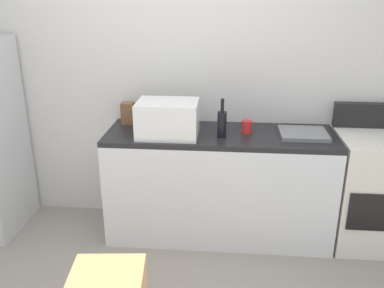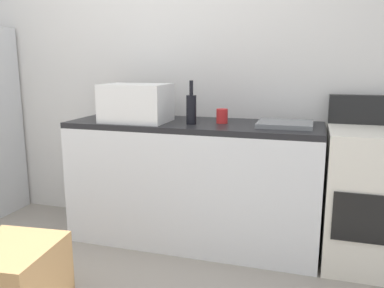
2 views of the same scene
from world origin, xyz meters
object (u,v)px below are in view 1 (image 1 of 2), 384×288
(stove_oven, at_px, (372,189))
(microwave, at_px, (168,119))
(wine_bottle, at_px, (222,123))
(coffee_mug, at_px, (247,127))
(knife_block, at_px, (128,113))

(stove_oven, xyz_separation_m, microwave, (-1.62, -0.10, 0.57))
(wine_bottle, bearing_deg, coffee_mug, 29.79)
(knife_block, bearing_deg, wine_bottle, -18.98)
(stove_oven, distance_m, wine_bottle, 1.33)
(stove_oven, relative_size, wine_bottle, 3.67)
(stove_oven, distance_m, coffee_mug, 1.13)
(stove_oven, relative_size, coffee_mug, 11.00)
(stove_oven, distance_m, microwave, 1.72)
(stove_oven, bearing_deg, knife_block, 175.03)
(knife_block, bearing_deg, stove_oven, -4.97)
(microwave, relative_size, knife_block, 2.56)
(wine_bottle, height_order, coffee_mug, wine_bottle)
(microwave, height_order, coffee_mug, microwave)
(stove_oven, bearing_deg, microwave, -176.48)
(coffee_mug, xyz_separation_m, knife_block, (-0.98, 0.16, 0.04))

